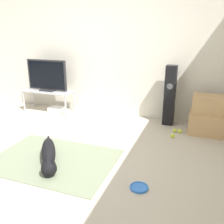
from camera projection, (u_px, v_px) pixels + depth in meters
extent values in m
plane|color=#BCB29E|center=(47.00, 156.00, 3.54)|extent=(12.00, 12.00, 0.00)
cube|color=beige|center=(102.00, 51.00, 5.00)|extent=(8.00, 0.06, 2.55)
cube|color=slate|center=(54.00, 160.00, 3.42)|extent=(1.67, 1.19, 0.01)
ellipsoid|color=black|center=(49.00, 151.00, 3.41)|extent=(0.59, 0.74, 0.22)
sphere|color=black|center=(49.00, 169.00, 3.01)|extent=(0.19, 0.19, 0.19)
cone|color=black|center=(53.00, 161.00, 2.98)|extent=(0.06, 0.06, 0.09)
cone|color=black|center=(44.00, 162.00, 2.96)|extent=(0.06, 0.06, 0.09)
cylinder|color=black|center=(48.00, 140.00, 3.89)|extent=(0.17, 0.23, 0.04)
cylinder|color=blue|center=(139.00, 188.00, 2.82)|extent=(0.21, 0.21, 0.02)
torus|color=blue|center=(139.00, 187.00, 2.81)|extent=(0.21, 0.21, 0.02)
cube|color=tan|center=(207.00, 123.00, 4.25)|extent=(0.59, 0.46, 0.36)
cube|color=tan|center=(208.00, 104.00, 4.17)|extent=(0.50, 0.39, 0.29)
cube|color=black|center=(170.00, 96.00, 4.55)|extent=(0.19, 0.19, 1.10)
cylinder|color=#4C4C51|center=(170.00, 86.00, 4.40)|extent=(0.11, 0.00, 0.11)
cube|color=#A8A8AD|center=(48.00, 91.00, 5.31)|extent=(1.09, 0.42, 0.02)
cylinder|color=#A8A8AD|center=(24.00, 101.00, 5.39)|extent=(0.04, 0.04, 0.43)
cylinder|color=#A8A8AD|center=(66.00, 106.00, 5.06)|extent=(0.04, 0.04, 0.43)
cylinder|color=#A8A8AD|center=(34.00, 97.00, 5.71)|extent=(0.04, 0.04, 0.43)
cylinder|color=#A8A8AD|center=(74.00, 101.00, 5.38)|extent=(0.04, 0.04, 0.43)
cube|color=#232326|center=(48.00, 90.00, 5.31)|extent=(0.32, 0.20, 0.03)
cube|color=#232326|center=(47.00, 75.00, 5.21)|extent=(0.91, 0.04, 0.62)
cube|color=black|center=(46.00, 75.00, 5.19)|extent=(0.84, 0.01, 0.56)
sphere|color=#C6E033|center=(173.00, 136.00, 4.11)|extent=(0.07, 0.07, 0.07)
sphere|color=#C6E033|center=(180.00, 131.00, 4.30)|extent=(0.07, 0.07, 0.07)
sphere|color=#C6E033|center=(175.00, 130.00, 4.33)|extent=(0.07, 0.07, 0.07)
cube|color=white|center=(56.00, 109.00, 5.40)|extent=(0.31, 0.22, 0.10)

